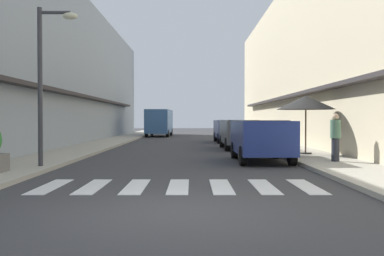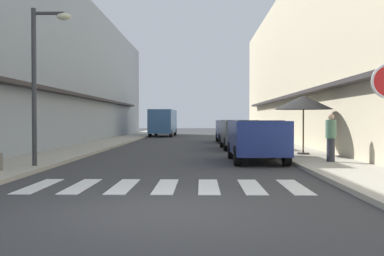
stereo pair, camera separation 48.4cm
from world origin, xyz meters
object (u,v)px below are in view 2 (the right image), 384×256
parked_car_near (257,136)px  street_lamp (41,68)px  cafe_umbrella (303,103)px  parked_car_far (231,128)px  pedestrian_walking_near (331,136)px  delivery_van (163,121)px  parked_car_mid (240,131)px

parked_car_near → street_lamp: bearing=-159.9°
parked_car_near → cafe_umbrella: bearing=43.8°
street_lamp → cafe_umbrella: (8.82, 4.48, -0.87)m
parked_car_far → pedestrian_walking_near: bearing=-80.7°
delivery_van → pedestrian_walking_near: delivery_van is taller
pedestrian_walking_near → parked_car_mid: bearing=-81.2°
street_lamp → delivery_van: bearing=86.9°
parked_car_far → cafe_umbrella: cafe_umbrella is taller
parked_car_far → delivery_van: size_ratio=0.81×
parked_car_mid → pedestrian_walking_near: 7.99m
parked_car_near → parked_car_mid: 6.61m
parked_car_near → parked_car_mid: same height
parked_car_mid → parked_car_far: 6.36m
parked_car_mid → delivery_van: (-5.32, 16.45, 0.48)m
parked_car_mid → pedestrian_walking_near: pedestrian_walking_near is taller
delivery_van → cafe_umbrella: bearing=-70.6°
pedestrian_walking_near → parked_car_near: bearing=-32.4°
parked_car_near → delivery_van: bearing=103.0°
delivery_van → pedestrian_walking_near: bearing=-72.5°
cafe_umbrella → pedestrian_walking_near: bearing=-86.7°
street_lamp → cafe_umbrella: 9.94m
parked_car_mid → parked_car_far: same height
delivery_van → parked_car_near: bearing=-77.0°
delivery_van → parked_car_mid: bearing=-72.1°
delivery_van → pedestrian_walking_near: size_ratio=3.47×
cafe_umbrella → parked_car_mid: bearing=114.7°
parked_car_far → delivery_van: bearing=117.8°
parked_car_mid → street_lamp: size_ratio=0.92×
delivery_van → parked_car_far: bearing=-62.2°
parked_car_near → street_lamp: size_ratio=0.86×
delivery_van → cafe_umbrella: 22.32m
parked_car_far → street_lamp: 16.96m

